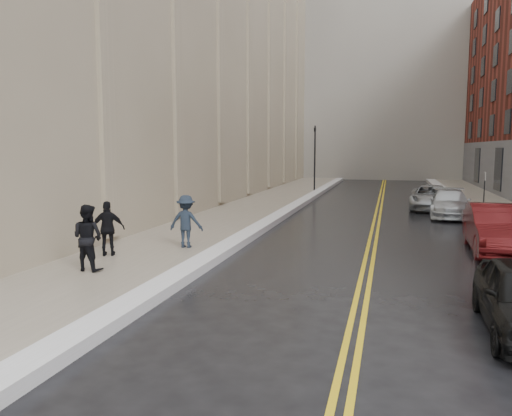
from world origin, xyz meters
The scene contains 15 objects.
ground centered at (0.00, 0.00, 0.00)m, with size 160.00×160.00×0.00m, color black.
sidewalk_left centered at (-4.50, 16.00, 0.07)m, with size 4.00×64.00×0.15m, color gray.
lane_stripe_a centered at (2.38, 16.00, 0.00)m, with size 0.12×64.00×0.01m, color gold.
lane_stripe_b centered at (2.62, 16.00, 0.00)m, with size 0.12×64.00×0.01m, color gold.
snow_ridge_left centered at (-2.20, 16.00, 0.13)m, with size 0.70×60.80×0.26m, color white.
snow_ridge_right centered at (7.15, 16.00, 0.15)m, with size 0.85×60.80×0.30m, color white.
tower_far_right centered at (14.00, 66.00, 22.00)m, with size 22.00×18.00×44.00m, color slate.
traffic_signal centered at (-2.60, 30.00, 3.08)m, with size 0.18×0.15×5.20m.
parking_sign_far centered at (7.90, 20.00, 1.36)m, with size 0.06×0.35×2.23m.
car_maroon centered at (6.56, 9.36, 0.80)m, with size 1.70×4.88×1.61m, color #4F0E0F.
car_silver_near centered at (6.03, 18.33, 0.69)m, with size 1.93×4.74×1.38m, color #B8BDC1.
car_silver_far centered at (5.36, 21.25, 0.69)m, with size 2.29×4.98×1.38m, color #96999D.
pedestrian_a centered at (-4.83, 3.17, 1.06)m, with size 0.88×0.69×1.81m, color black.
pedestrian_b centered at (-3.50, 6.82, 1.03)m, with size 1.14×0.65×1.76m, color #1C2532.
pedestrian_c centered at (-5.31, 4.98, 1.00)m, with size 1.00×0.41×1.70m, color black.
Camera 1 is at (3.05, -8.52, 3.46)m, focal length 35.00 mm.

